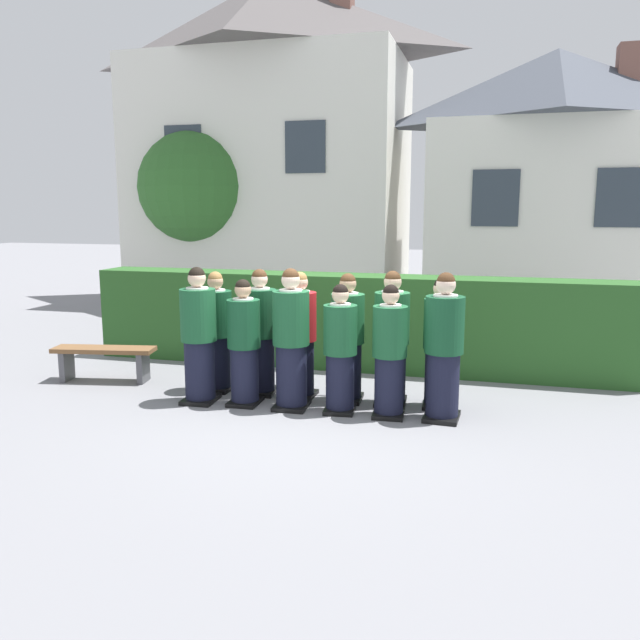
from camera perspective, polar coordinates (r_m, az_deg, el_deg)
name	(u,v)px	position (r m, az deg, el deg)	size (l,w,h in m)	color
ground_plane	(315,409)	(7.84, -0.49, -7.89)	(60.00, 60.00, 0.00)	slate
student_front_row_0	(199,338)	(8.10, -10.63, -1.60)	(0.44, 0.51, 1.69)	black
student_front_row_1	(244,345)	(7.93, -6.70, -2.24)	(0.40, 0.45, 1.55)	black
student_front_row_2	(291,342)	(7.72, -2.56, -1.97)	(0.44, 0.54, 1.69)	black
student_front_row_3	(340,352)	(7.59, 1.79, -2.83)	(0.40, 0.50, 1.52)	black
student_front_row_4	(390,354)	(7.47, 6.15, -3.03)	(0.40, 0.46, 1.54)	black
student_front_row_5	(444,350)	(7.43, 10.85, -2.64)	(0.44, 0.50, 1.69)	black
student_rear_row_0	(217,334)	(8.59, -9.08, -1.26)	(0.41, 0.46, 1.58)	black
student_rear_row_1	(260,335)	(8.36, -5.28, -1.32)	(0.42, 0.53, 1.63)	black
student_in_red_blazer	(300,338)	(8.17, -1.78, -1.61)	(0.42, 0.46, 1.61)	black
student_rear_row_3	(347,341)	(8.03, 2.43, -1.83)	(0.42, 0.52, 1.60)	black
student_rear_row_4	(392,341)	(7.94, 6.32, -1.87)	(0.43, 0.50, 1.65)	black
student_rear_row_5	(440,346)	(7.91, 10.52, -2.28)	(0.41, 0.47, 1.58)	black
hedge	(354,322)	(9.73, 2.99, -0.13)	(8.18, 0.70, 1.40)	#285623
school_building_main	(273,141)	(16.76, -4.19, 15.44)	(6.80, 4.19, 7.84)	silver
school_building_annex	(551,183)	(15.11, 19.71, 11.28)	(5.37, 3.60, 5.66)	silver
oak_tree_left	(195,188)	(15.73, -10.98, 11.38)	(2.61, 2.61, 4.16)	brown
wooden_bench	(104,357)	(9.48, -18.47, -3.07)	(1.44, 0.61, 0.48)	brown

